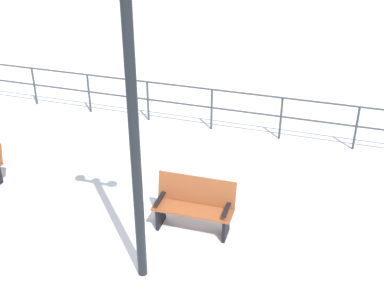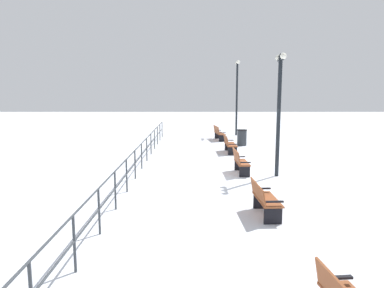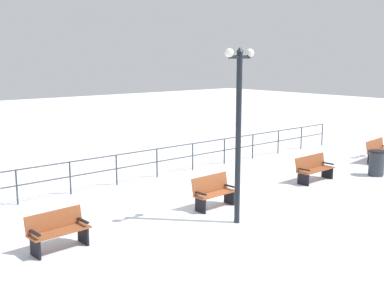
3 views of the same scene
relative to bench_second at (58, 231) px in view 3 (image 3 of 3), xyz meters
The scene contains 8 objects.
ground_plane 4.73m from the bench_second, 88.80° to the left, with size 80.00×80.00×0.00m, color white.
bench_second is the anchor object (origin of this frame).
bench_third 4.70m from the bench_second, 89.90° to the left, with size 0.55×1.38×0.93m.
bench_fourth 9.41m from the bench_second, 89.57° to the left, with size 0.59×1.65×0.89m.
bench_fifth 14.10m from the bench_second, 90.49° to the left, with size 0.70×1.69×0.91m.
lamppost_middle 5.07m from the bench_second, 72.82° to the left, with size 0.22×0.94×4.50m.
waterfront_railing 6.11m from the bench_second, 129.60° to the left, with size 0.05×21.90×1.06m.
trash_bin 11.87m from the bench_second, 84.85° to the left, with size 0.57×0.57×0.93m.
Camera 3 is at (9.49, -8.88, 4.21)m, focal length 44.23 mm.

